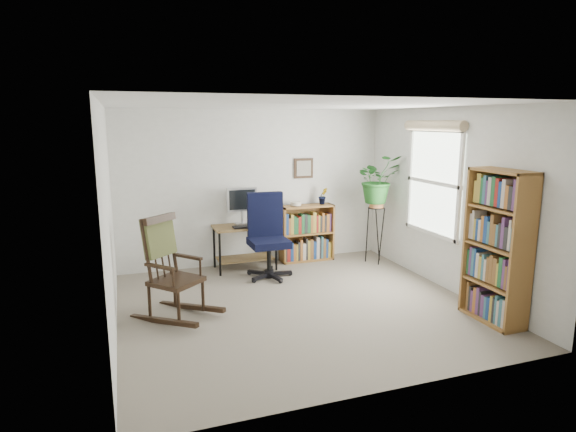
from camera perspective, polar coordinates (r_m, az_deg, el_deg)
name	(u,v)px	position (r m, az deg, el deg)	size (l,w,h in m)	color
floor	(299,306)	(5.97, 1.29, -10.65)	(4.20, 4.00, 0.00)	gray
ceiling	(300,105)	(5.55, 1.40, 13.03)	(4.20, 4.00, 0.00)	silver
wall_back	(254,188)	(7.52, -4.05, 3.36)	(4.20, 0.00, 2.40)	silver
wall_front	(389,253)	(3.88, 11.85, -4.34)	(4.20, 0.00, 2.40)	silver
wall_left	(109,222)	(5.29, -20.47, -0.66)	(0.00, 4.00, 2.40)	silver
wall_right	(449,200)	(6.66, 18.50, 1.80)	(0.00, 4.00, 2.40)	silver
window	(433,182)	(6.85, 16.81, 3.83)	(0.12, 1.20, 1.50)	white
desk	(245,247)	(7.34, -5.12, -3.73)	(0.93, 0.51, 0.67)	brown
monitor	(242,206)	(7.34, -5.48, 1.19)	(0.46, 0.16, 0.56)	#B1B2B6
keyboard	(247,227)	(7.15, -4.93, -1.26)	(0.40, 0.15, 0.03)	black
office_chair	(269,236)	(6.85, -2.30, -2.38)	(0.67, 0.67, 1.23)	black
rocking_chair	(176,267)	(5.61, -13.16, -5.91)	(0.62, 1.03, 1.20)	black
low_bookshelf	(307,233)	(7.74, 2.24, -2.02)	(0.86, 0.29, 0.91)	olive
tall_bookshelf	(497,247)	(5.79, 23.56, -3.39)	(0.32, 0.75, 1.71)	olive
plant_stand	(375,231)	(7.73, 10.32, -1.70)	(0.29, 0.29, 1.04)	black
spider_plant	(378,156)	(7.56, 10.64, 7.02)	(1.69, 1.88, 1.46)	#205C21
potted_plant_small	(323,201)	(7.76, 4.16, 1.80)	(0.13, 0.24, 0.11)	#205C21
framed_picture	(304,168)	(7.71, 1.88, 5.67)	(0.32, 0.04, 0.32)	black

